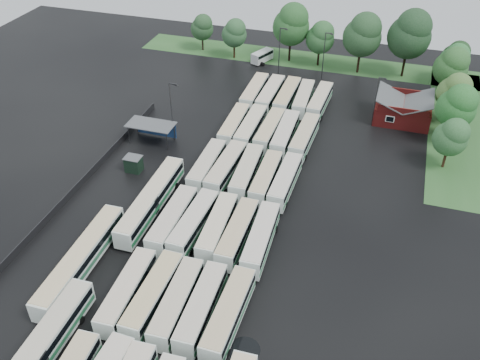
% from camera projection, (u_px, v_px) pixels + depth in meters
% --- Properties ---
extents(ground, '(160.00, 160.00, 0.00)m').
position_uv_depth(ground, '(200.00, 241.00, 73.19)').
color(ground, black).
rests_on(ground, ground).
extents(brick_building, '(10.07, 8.60, 5.39)m').
position_uv_depth(brick_building, '(403.00, 111.00, 99.24)').
color(brick_building, maroon).
rests_on(brick_building, ground).
extents(wash_shed, '(8.20, 4.20, 3.58)m').
position_uv_depth(wash_shed, '(152.00, 126.00, 92.63)').
color(wash_shed, '#2D2D30').
rests_on(wash_shed, ground).
extents(utility_hut, '(2.70, 2.20, 2.62)m').
position_uv_depth(utility_hut, '(134.00, 164.00, 86.10)').
color(utility_hut, black).
rests_on(utility_hut, ground).
extents(grass_strip_north, '(80.00, 10.00, 0.01)m').
position_uv_depth(grass_strip_north, '(309.00, 60.00, 122.71)').
color(grass_strip_north, '#2E5F29').
rests_on(grass_strip_north, ground).
extents(grass_strip_east, '(10.00, 50.00, 0.01)m').
position_uv_depth(grass_strip_east, '(457.00, 128.00, 97.92)').
color(grass_strip_east, '#2E5F29').
rests_on(grass_strip_east, ground).
extents(west_fence, '(0.10, 50.00, 1.20)m').
position_uv_depth(west_fence, '(87.00, 177.00, 84.43)').
color(west_fence, '#2D2D30').
rests_on(west_fence, ground).
extents(bus_r1c0, '(3.15, 12.37, 3.42)m').
position_uv_depth(bus_r1c0, '(127.00, 292.00, 63.30)').
color(bus_r1c0, white).
rests_on(bus_r1c0, ground).
extents(bus_r1c1, '(2.68, 12.45, 3.46)m').
position_uv_depth(bus_r1c1, '(153.00, 295.00, 62.80)').
color(bus_r1c1, white).
rests_on(bus_r1c1, ground).
extents(bus_r1c2, '(3.08, 12.33, 3.41)m').
position_uv_depth(bus_r1c2, '(177.00, 302.00, 61.96)').
color(bus_r1c2, white).
rests_on(bus_r1c2, ground).
extents(bus_r1c3, '(2.96, 12.31, 3.41)m').
position_uv_depth(bus_r1c3, '(201.00, 307.00, 61.34)').
color(bus_r1c3, white).
rests_on(bus_r1c3, ground).
extents(bus_r1c4, '(2.77, 12.57, 3.49)m').
position_uv_depth(bus_r1c4, '(229.00, 314.00, 60.49)').
color(bus_r1c4, white).
rests_on(bus_r1c4, ground).
extents(bus_r2c0, '(2.75, 12.61, 3.51)m').
position_uv_depth(bus_r2c0, '(173.00, 220.00, 73.81)').
color(bus_r2c0, white).
rests_on(bus_r2c0, ground).
extents(bus_r2c1, '(3.06, 12.47, 3.45)m').
position_uv_depth(bus_r2c1, '(194.00, 223.00, 73.33)').
color(bus_r2c1, white).
rests_on(bus_r2c1, ground).
extents(bus_r2c2, '(3.21, 12.34, 3.40)m').
position_uv_depth(bus_r2c2, '(217.00, 227.00, 72.68)').
color(bus_r2c2, white).
rests_on(bus_r2c2, ground).
extents(bus_r2c3, '(2.70, 12.26, 3.41)m').
position_uv_depth(bus_r2c3, '(237.00, 233.00, 71.68)').
color(bus_r2c3, white).
rests_on(bus_r2c3, ground).
extents(bus_r2c4, '(3.18, 12.57, 3.47)m').
position_uv_depth(bus_r2c4, '(261.00, 239.00, 70.79)').
color(bus_r2c4, white).
rests_on(bus_r2c4, ground).
extents(bus_r3c0, '(2.69, 12.11, 3.36)m').
position_uv_depth(bus_r3c0, '(207.00, 166.00, 84.74)').
color(bus_r3c0, white).
rests_on(bus_r3c0, ground).
extents(bus_r3c1, '(3.09, 12.61, 3.49)m').
position_uv_depth(bus_r3c1, '(226.00, 168.00, 84.03)').
color(bus_r3c1, white).
rests_on(bus_r3c1, ground).
extents(bus_r3c2, '(3.20, 12.48, 3.44)m').
position_uv_depth(bus_r3c2, '(247.00, 172.00, 83.21)').
color(bus_r3c2, white).
rests_on(bus_r3c2, ground).
extents(bus_r3c3, '(2.72, 11.93, 3.31)m').
position_uv_depth(bus_r3c3, '(266.00, 178.00, 82.10)').
color(bus_r3c3, white).
rests_on(bus_r3c3, ground).
extents(bus_r3c4, '(2.74, 12.20, 3.39)m').
position_uv_depth(bus_r3c4, '(285.00, 181.00, 81.33)').
color(bus_r3c4, white).
rests_on(bus_r3c4, ground).
extents(bus_r4c0, '(2.86, 12.12, 3.36)m').
position_uv_depth(bus_r4c0, '(234.00, 125.00, 95.02)').
color(bus_r4c0, white).
rests_on(bus_r4c0, ground).
extents(bus_r4c1, '(2.68, 12.46, 3.47)m').
position_uv_depth(bus_r4c1, '(251.00, 128.00, 94.27)').
color(bus_r4c1, white).
rests_on(bus_r4c1, ground).
extents(bus_r4c2, '(2.75, 12.12, 3.36)m').
position_uv_depth(bus_r4c2, '(269.00, 130.00, 93.59)').
color(bus_r4c2, white).
rests_on(bus_r4c2, ground).
extents(bus_r4c3, '(2.91, 12.52, 3.47)m').
position_uv_depth(bus_r4c3, '(285.00, 134.00, 92.50)').
color(bus_r4c3, white).
rests_on(bus_r4c3, ground).
extents(bus_r4c4, '(2.99, 12.49, 3.46)m').
position_uv_depth(bus_r4c4, '(304.00, 137.00, 91.67)').
color(bus_r4c4, white).
rests_on(bus_r4c4, ground).
extents(bus_r5c0, '(2.82, 12.52, 3.48)m').
position_uv_depth(bus_r5c0, '(254.00, 92.00, 105.41)').
color(bus_r5c0, white).
rests_on(bus_r5c0, ground).
extents(bus_r5c1, '(2.82, 12.63, 3.51)m').
position_uv_depth(bus_r5c1, '(270.00, 95.00, 104.58)').
color(bus_r5c1, white).
rests_on(bus_r5c1, ground).
extents(bus_r5c2, '(2.76, 12.60, 3.50)m').
position_uv_depth(bus_r5c2, '(287.00, 97.00, 103.87)').
color(bus_r5c2, white).
rests_on(bus_r5c2, ground).
extents(bus_r5c3, '(3.06, 12.09, 3.34)m').
position_uv_depth(bus_r5c3, '(303.00, 99.00, 103.31)').
color(bus_r5c3, white).
rests_on(bus_r5c3, ground).
extents(bus_r5c4, '(3.01, 12.21, 3.38)m').
position_uv_depth(bus_r5c4, '(320.00, 101.00, 102.46)').
color(bus_r5c4, white).
rests_on(bus_r5c4, ground).
extents(artic_bus_west_a, '(2.96, 18.65, 3.45)m').
position_uv_depth(artic_bus_west_a, '(39.00, 352.00, 56.42)').
color(artic_bus_west_a, white).
rests_on(artic_bus_west_a, ground).
extents(artic_bus_west_b, '(2.93, 18.85, 3.49)m').
position_uv_depth(artic_bus_west_b, '(151.00, 200.00, 77.44)').
color(artic_bus_west_b, white).
rests_on(artic_bus_west_b, ground).
extents(artic_bus_west_c, '(3.09, 18.91, 3.50)m').
position_uv_depth(artic_bus_west_c, '(81.00, 260.00, 67.56)').
color(artic_bus_west_c, white).
rests_on(artic_bus_west_c, ground).
extents(minibus, '(4.15, 6.04, 2.48)m').
position_uv_depth(minibus, '(262.00, 56.00, 121.31)').
color(minibus, silver).
rests_on(minibus, ground).
extents(tree_north_0, '(5.30, 5.30, 8.79)m').
position_uv_depth(tree_north_0, '(202.00, 27.00, 124.33)').
color(tree_north_0, black).
rests_on(tree_north_0, ground).
extents(tree_north_1, '(5.66, 5.66, 9.38)m').
position_uv_depth(tree_north_1, '(235.00, 33.00, 120.33)').
color(tree_north_1, '#392114').
rests_on(tree_north_1, ground).
extents(tree_north_2, '(8.14, 8.14, 13.48)m').
position_uv_depth(tree_north_2, '(292.00, 24.00, 117.35)').
color(tree_north_2, black).
rests_on(tree_north_2, ground).
extents(tree_north_3, '(6.24, 6.24, 10.33)m').
position_uv_depth(tree_north_3, '(321.00, 37.00, 116.52)').
color(tree_north_3, black).
rests_on(tree_north_3, ground).
extents(tree_north_4, '(8.16, 8.16, 13.52)m').
position_uv_depth(tree_north_4, '(363.00, 34.00, 112.26)').
color(tree_north_4, black).
rests_on(tree_north_4, ground).
extents(tree_north_5, '(8.98, 8.98, 14.87)m').
position_uv_depth(tree_north_5, '(411.00, 34.00, 110.18)').
color(tree_north_5, black).
rests_on(tree_north_5, ground).
extents(tree_north_6, '(5.57, 5.57, 9.23)m').
position_uv_depth(tree_north_6, '(456.00, 56.00, 109.96)').
color(tree_north_6, black).
rests_on(tree_north_6, ground).
extents(tree_east_0, '(5.53, 5.53, 9.16)m').
position_uv_depth(tree_east_0, '(452.00, 137.00, 84.16)').
color(tree_east_0, '#3A2013').
rests_on(tree_east_0, ground).
extents(tree_east_1, '(6.75, 6.75, 11.18)m').
position_uv_depth(tree_east_1, '(458.00, 106.00, 89.69)').
color(tree_east_1, black).
rests_on(tree_east_1, ground).
extents(tree_east_2, '(6.06, 6.06, 10.03)m').
position_uv_depth(tree_east_2, '(455.00, 91.00, 95.73)').
color(tree_east_2, '#301F12').
rests_on(tree_east_2, ground).
extents(tree_east_3, '(6.65, 6.65, 11.01)m').
position_uv_depth(tree_east_3, '(452.00, 66.00, 103.09)').
color(tree_east_3, '#372A1E').
rests_on(tree_east_3, ground).
extents(tree_east_4, '(5.90, 5.90, 9.78)m').
position_uv_depth(tree_east_4, '(455.00, 60.00, 107.48)').
color(tree_east_4, black).
rests_on(tree_east_4, ground).
extents(lamp_post_ne, '(1.47, 0.29, 9.54)m').
position_uv_depth(lamp_post_ne, '(377.00, 98.00, 95.59)').
color(lamp_post_ne, '#2D2D30').
rests_on(lamp_post_ne, ground).
extents(lamp_post_nw, '(1.66, 0.32, 10.81)m').
position_uv_depth(lamp_post_nw, '(172.00, 107.00, 91.24)').
color(lamp_post_nw, '#2D2D30').
rests_on(lamp_post_nw, ground).
extents(lamp_post_back_w, '(1.68, 0.33, 10.91)m').
position_uv_depth(lamp_post_back_w, '(280.00, 49.00, 111.84)').
color(lamp_post_back_w, '#2D2D30').
rests_on(lamp_post_back_w, ground).
extents(lamp_post_back_e, '(1.60, 0.31, 10.42)m').
position_uv_depth(lamp_post_back_e, '(325.00, 53.00, 110.93)').
color(lamp_post_back_e, '#2D2D30').
rests_on(lamp_post_back_e, ground).
extents(puddle_2, '(7.71, 7.71, 0.01)m').
position_uv_depth(puddle_2, '(167.00, 210.00, 78.67)').
color(puddle_2, black).
rests_on(puddle_2, ground).
extents(puddle_3, '(3.94, 3.94, 0.01)m').
position_uv_depth(puddle_3, '(239.00, 258.00, 70.55)').
color(puddle_3, black).
rests_on(puddle_3, ground).
extents(puddle_4, '(3.59, 3.59, 0.01)m').
position_uv_depth(puddle_4, '(244.00, 350.00, 58.89)').
color(puddle_4, black).
rests_on(puddle_4, ground).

